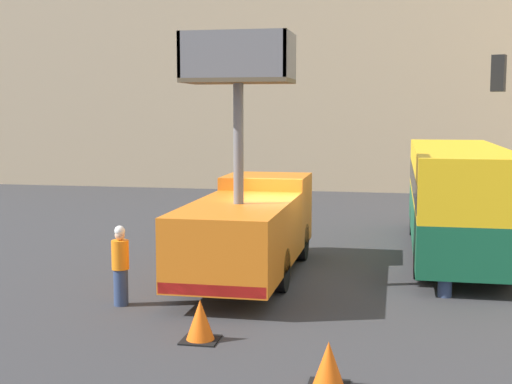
{
  "coord_description": "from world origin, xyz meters",
  "views": [
    {
      "loc": [
        2.83,
        -17.9,
        4.3
      ],
      "look_at": [
        -0.87,
        0.56,
        2.12
      ],
      "focal_mm": 50.0,
      "sensor_mm": 36.0,
      "label": 1
    }
  ],
  "objects_px": {
    "utility_truck": "(249,222)",
    "road_worker_directing": "(446,255)",
    "road_worker_near_truck": "(120,266)",
    "traffic_cone_near_truck": "(329,366)",
    "city_bus": "(457,192)",
    "traffic_cone_mid_road": "(200,321)"
  },
  "relations": [
    {
      "from": "road_worker_directing",
      "to": "traffic_cone_near_truck",
      "type": "bearing_deg",
      "value": -45.84
    },
    {
      "from": "utility_truck",
      "to": "traffic_cone_near_truck",
      "type": "distance_m",
      "value": 7.5
    },
    {
      "from": "utility_truck",
      "to": "road_worker_near_truck",
      "type": "xyz_separation_m",
      "value": [
        -2.25,
        -3.1,
        -0.56
      ]
    },
    {
      "from": "utility_truck",
      "to": "road_worker_near_truck",
      "type": "bearing_deg",
      "value": -125.91
    },
    {
      "from": "road_worker_near_truck",
      "to": "city_bus",
      "type": "bearing_deg",
      "value": -55.04
    },
    {
      "from": "road_worker_directing",
      "to": "city_bus",
      "type": "bearing_deg",
      "value": 146.83
    },
    {
      "from": "city_bus",
      "to": "utility_truck",
      "type": "bearing_deg",
      "value": 137.01
    },
    {
      "from": "road_worker_near_truck",
      "to": "traffic_cone_mid_road",
      "type": "bearing_deg",
      "value": -138.07
    },
    {
      "from": "city_bus",
      "to": "road_worker_directing",
      "type": "distance_m",
      "value": 5.09
    },
    {
      "from": "traffic_cone_mid_road",
      "to": "city_bus",
      "type": "bearing_deg",
      "value": 59.94
    },
    {
      "from": "city_bus",
      "to": "traffic_cone_near_truck",
      "type": "bearing_deg",
      "value": 176.52
    },
    {
      "from": "traffic_cone_near_truck",
      "to": "road_worker_near_truck",
      "type": "bearing_deg",
      "value": 142.51
    },
    {
      "from": "city_bus",
      "to": "road_worker_directing",
      "type": "xyz_separation_m",
      "value": [
        -0.6,
        -4.98,
        -0.89
      ]
    },
    {
      "from": "traffic_cone_near_truck",
      "to": "traffic_cone_mid_road",
      "type": "distance_m",
      "value": 3.13
    },
    {
      "from": "utility_truck",
      "to": "traffic_cone_near_truck",
      "type": "xyz_separation_m",
      "value": [
        2.71,
        -6.9,
        -1.09
      ]
    },
    {
      "from": "road_worker_near_truck",
      "to": "traffic_cone_near_truck",
      "type": "relative_size",
      "value": 2.41
    },
    {
      "from": "utility_truck",
      "to": "road_worker_directing",
      "type": "relative_size",
      "value": 3.79
    },
    {
      "from": "utility_truck",
      "to": "road_worker_near_truck",
      "type": "distance_m",
      "value": 3.87
    },
    {
      "from": "utility_truck",
      "to": "city_bus",
      "type": "xyz_separation_m",
      "value": [
        5.42,
        4.02,
        0.43
      ]
    },
    {
      "from": "traffic_cone_near_truck",
      "to": "traffic_cone_mid_road",
      "type": "relative_size",
      "value": 0.94
    },
    {
      "from": "city_bus",
      "to": "traffic_cone_near_truck",
      "type": "xyz_separation_m",
      "value": [
        -2.71,
        -10.92,
        -1.53
      ]
    },
    {
      "from": "road_worker_directing",
      "to": "traffic_cone_mid_road",
      "type": "distance_m",
      "value": 6.29
    }
  ]
}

